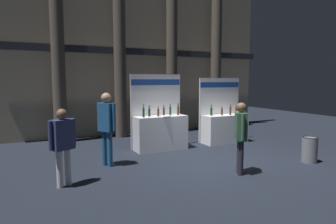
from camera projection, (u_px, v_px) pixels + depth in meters
ground_plane at (212, 162)px, 7.65m from camera, size 24.00×24.00×0.00m
hall_colonnade at (142, 61)px, 11.75m from camera, size 11.11×1.00×5.90m
exhibitor_booth_0 at (160, 130)px, 9.03m from camera, size 1.69×0.70×2.31m
exhibitor_booth_1 at (224, 126)px, 10.05m from camera, size 1.65×0.66×2.21m
trash_bin at (310, 150)px, 7.64m from camera, size 0.39×0.39×0.67m
visitor_0 at (241, 132)px, 6.60m from camera, size 0.39×0.48×1.64m
visitor_3 at (63, 141)px, 5.83m from camera, size 0.54×0.40×1.58m
visitor_4 at (107, 122)px, 7.22m from camera, size 0.41×0.48×1.83m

